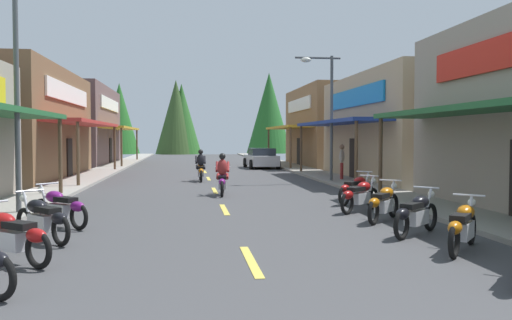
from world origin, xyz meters
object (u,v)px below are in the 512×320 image
(motorcycle_parked_left_3, at_px, (60,207))
(motorcycle_parked_left_1, at_px, (11,235))
(rider_cruising_trailing, at_px, (201,168))
(streetlamp_left, at_px, (28,53))
(motorcycle_parked_right_6, at_px, (356,189))
(motorcycle_parked_left_2, at_px, (42,218))
(streetlamp_right, at_px, (325,100))
(motorcycle_parked_right_4, at_px, (384,202))
(parked_car_curbside, at_px, (261,158))
(motorcycle_parked_right_3, at_px, (416,213))
(motorcycle_parked_right_2, at_px, (463,226))
(motorcycle_parked_right_5, at_px, (360,195))
(pedestrian_by_shop, at_px, (342,160))
(rider_cruising_lead, at_px, (222,178))

(motorcycle_parked_left_3, bearing_deg, motorcycle_parked_left_1, 134.14)
(motorcycle_parked_left_3, distance_m, rider_cruising_trailing, 13.67)
(rider_cruising_trailing, bearing_deg, streetlamp_left, 155.69)
(motorcycle_parked_right_6, xyz_separation_m, motorcycle_parked_left_2, (-8.39, -5.35, 0.00))
(streetlamp_right, height_order, motorcycle_parked_right_4, streetlamp_right)
(motorcycle_parked_left_2, bearing_deg, motorcycle_parked_right_6, -99.47)
(motorcycle_parked_right_4, bearing_deg, parked_car_curbside, 39.59)
(streetlamp_left, distance_m, motorcycle_parked_left_2, 5.66)
(streetlamp_left, bearing_deg, parked_car_curbside, 66.90)
(parked_car_curbside, bearing_deg, motorcycle_parked_left_3, 158.96)
(streetlamp_left, xyz_separation_m, motorcycle_parked_left_1, (1.28, -5.80, -3.94))
(motorcycle_parked_right_3, bearing_deg, motorcycle_parked_right_4, 47.28)
(streetlamp_left, xyz_separation_m, motorcycle_parked_right_4, (9.24, -2.12, -3.94))
(motorcycle_parked_left_3, relative_size, rider_cruising_trailing, 0.76)
(motorcycle_parked_right_3, distance_m, motorcycle_parked_right_4, 2.02)
(motorcycle_parked_left_1, bearing_deg, motorcycle_parked_left_3, -50.28)
(streetlamp_left, xyz_separation_m, parked_car_curbside, (9.41, 22.06, -3.75))
(streetlamp_left, bearing_deg, motorcycle_parked_right_6, 8.85)
(streetlamp_left, xyz_separation_m, motorcycle_parked_right_2, (9.40, -5.84, -3.94))
(motorcycle_parked_right_6, xyz_separation_m, motorcycle_parked_left_3, (-8.44, -3.52, 0.00))
(motorcycle_parked_right_4, relative_size, motorcycle_parked_left_3, 1.05)
(motorcycle_parked_right_2, xyz_separation_m, motorcycle_parked_left_3, (-8.16, 3.83, 0.00))
(streetlamp_right, relative_size, motorcycle_parked_left_3, 3.67)
(motorcycle_parked_right_3, relative_size, motorcycle_parked_left_3, 1.02)
(motorcycle_parked_right_4, relative_size, motorcycle_parked_left_2, 1.03)
(motorcycle_parked_right_6, relative_size, motorcycle_parked_left_3, 1.02)
(streetlamp_right, height_order, motorcycle_parked_right_5, streetlamp_right)
(motorcycle_parked_right_4, height_order, motorcycle_parked_left_1, same)
(streetlamp_left, height_order, motorcycle_parked_left_1, streetlamp_left)
(motorcycle_parked_right_2, relative_size, pedestrian_by_shop, 0.95)
(motorcycle_parked_right_5, relative_size, motorcycle_parked_left_3, 1.01)
(motorcycle_parked_right_4, height_order, rider_cruising_trailing, rider_cruising_trailing)
(rider_cruising_trailing, relative_size, pedestrian_by_shop, 1.18)
(streetlamp_left, distance_m, rider_cruising_trailing, 12.76)
(motorcycle_parked_right_2, distance_m, motorcycle_parked_left_2, 8.35)
(motorcycle_parked_right_4, bearing_deg, motorcycle_parked_left_2, 142.16)
(streetlamp_right, relative_size, motorcycle_parked_right_4, 3.50)
(motorcycle_parked_right_3, xyz_separation_m, motorcycle_parked_right_6, (0.45, 5.65, 0.00))
(rider_cruising_lead, relative_size, parked_car_curbside, 0.49)
(motorcycle_parked_right_5, relative_size, motorcycle_parked_left_2, 0.99)
(streetlamp_left, relative_size, motorcycle_parked_left_2, 4.17)
(rider_cruising_lead, height_order, parked_car_curbside, rider_cruising_lead)
(pedestrian_by_shop, bearing_deg, motorcycle_parked_right_5, -81.38)
(streetlamp_left, height_order, motorcycle_parked_right_2, streetlamp_left)
(motorcycle_parked_right_6, relative_size, motorcycle_parked_left_1, 0.96)
(motorcycle_parked_left_1, distance_m, rider_cruising_lead, 11.32)
(motorcycle_parked_left_2, relative_size, rider_cruising_lead, 0.77)
(rider_cruising_trailing, height_order, parked_car_curbside, rider_cruising_trailing)
(motorcycle_parked_left_2, distance_m, pedestrian_by_shop, 17.52)
(motorcycle_parked_right_3, bearing_deg, motorcycle_parked_left_3, 122.77)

